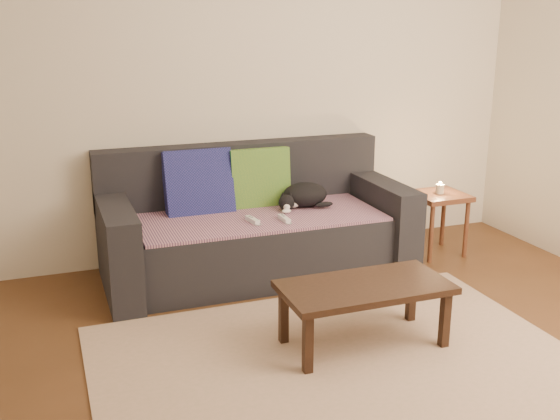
{
  "coord_description": "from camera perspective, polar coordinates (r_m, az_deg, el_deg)",
  "views": [
    {
      "loc": [
        -1.34,
        -2.58,
        1.73
      ],
      "look_at": [
        0.05,
        1.2,
        0.55
      ],
      "focal_mm": 42.0,
      "sensor_mm": 36.0,
      "label": 1
    }
  ],
  "objects": [
    {
      "name": "sofa",
      "position": [
        4.59,
        -2.19,
        -1.73
      ],
      "size": [
        2.1,
        0.94,
        0.87
      ],
      "color": "#232328",
      "rests_on": "ground"
    },
    {
      "name": "back_wall",
      "position": [
        4.79,
        -3.94,
        11.13
      ],
      "size": [
        4.5,
        0.04,
        2.6
      ],
      "primitive_type": "cube",
      "color": "beige",
      "rests_on": "ground"
    },
    {
      "name": "wii_remote_b",
      "position": [
        4.34,
        0.38,
        -0.78
      ],
      "size": [
        0.04,
        0.15,
        0.03
      ],
      "primitive_type": "cube",
      "rotation": [
        0.0,
        0.0,
        1.59
      ],
      "color": "white",
      "rests_on": "throw_blanket"
    },
    {
      "name": "wii_remote_a",
      "position": [
        4.31,
        -2.41,
        -0.89
      ],
      "size": [
        0.06,
        0.15,
        0.03
      ],
      "primitive_type": "cube",
      "rotation": [
        0.0,
        0.0,
        1.74
      ],
      "color": "white",
      "rests_on": "throw_blanket"
    },
    {
      "name": "rug",
      "position": [
        3.5,
        5.32,
        -13.28
      ],
      "size": [
        2.5,
        1.8,
        0.01
      ],
      "primitive_type": "cube",
      "color": "tan",
      "rests_on": "ground"
    },
    {
      "name": "cushion_navy",
      "position": [
        4.57,
        -7.11,
        2.26
      ],
      "size": [
        0.47,
        0.24,
        0.49
      ],
      "primitive_type": "cube",
      "rotation": [
        -0.28,
        0.0,
        0.0
      ],
      "color": "#121A50",
      "rests_on": "throw_blanket"
    },
    {
      "name": "throw_blanket",
      "position": [
        4.47,
        -1.84,
        -0.6
      ],
      "size": [
        1.66,
        0.74,
        0.02
      ],
      "primitive_type": "cube",
      "color": "#43294D",
      "rests_on": "sofa"
    },
    {
      "name": "coffee_table",
      "position": [
        3.57,
        7.39,
        -7.1
      ],
      "size": [
        0.91,
        0.46,
        0.36
      ],
      "color": "black",
      "rests_on": "rug"
    },
    {
      "name": "candle",
      "position": [
        5.03,
        13.76,
        1.83
      ],
      "size": [
        0.06,
        0.06,
        0.09
      ],
      "color": "beige",
      "rests_on": "side_table"
    },
    {
      "name": "side_table",
      "position": [
        5.06,
        13.67,
        0.5
      ],
      "size": [
        0.38,
        0.38,
        0.47
      ],
      "color": "brown",
      "rests_on": "ground"
    },
    {
      "name": "ground",
      "position": [
        3.38,
        6.44,
        -14.52
      ],
      "size": [
        4.5,
        4.5,
        0.0
      ],
      "primitive_type": "plane",
      "color": "brown",
      "rests_on": "ground"
    },
    {
      "name": "cushion_green",
      "position": [
        4.68,
        -1.8,
        2.73
      ],
      "size": [
        0.43,
        0.15,
        0.44
      ],
      "primitive_type": "cube",
      "rotation": [
        -0.11,
        0.0,
        0.0
      ],
      "color": "#0C4F31",
      "rests_on": "throw_blanket"
    },
    {
      "name": "cat",
      "position": [
        4.65,
        2.05,
        1.27
      ],
      "size": [
        0.42,
        0.31,
        0.17
      ],
      "rotation": [
        0.0,
        0.0,
        -0.23
      ],
      "color": "black",
      "rests_on": "throw_blanket"
    }
  ]
}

